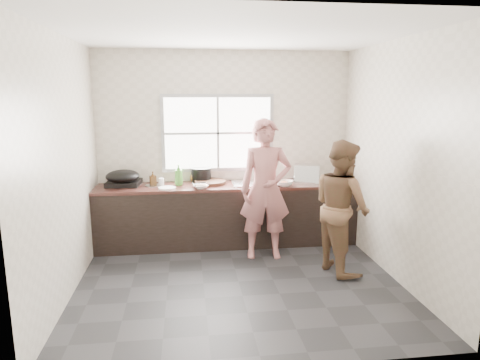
{
  "coord_description": "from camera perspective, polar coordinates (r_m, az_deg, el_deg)",
  "views": [
    {
      "loc": [
        -0.56,
        -4.51,
        2.11
      ],
      "look_at": [
        0.1,
        0.65,
        1.05
      ],
      "focal_mm": 32.0,
      "sensor_mm": 36.0,
      "label": 1
    }
  ],
  "objects": [
    {
      "name": "countertop",
      "position": [
        5.97,
        -1.73,
        -0.78
      ],
      "size": [
        3.6,
        0.64,
        0.04
      ],
      "primitive_type": "cube",
      "color": "#371B16",
      "rests_on": "cabinet"
    },
    {
      "name": "cabinet",
      "position": [
        6.07,
        -1.71,
        -4.75
      ],
      "size": [
        3.6,
        0.62,
        0.82
      ],
      "primitive_type": "cube",
      "color": "black",
      "rests_on": "floor"
    },
    {
      "name": "faucet",
      "position": [
        6.17,
        1.32,
        1.24
      ],
      "size": [
        0.02,
        0.02,
        0.3
      ],
      "primitive_type": "cylinder",
      "color": "silver",
      "rests_on": "countertop"
    },
    {
      "name": "bottle_green",
      "position": [
        5.94,
        -8.18,
        0.72
      ],
      "size": [
        0.15,
        0.15,
        0.3
      ],
      "primitive_type": "imported",
      "rotation": [
        0.0,
        0.0,
        -0.35
      ],
      "color": "#438E2E",
      "rests_on": "countertop"
    },
    {
      "name": "woman",
      "position": [
        5.49,
        3.42,
        -1.85
      ],
      "size": [
        0.64,
        0.45,
        1.68
      ],
      "primitive_type": "imported",
      "rotation": [
        0.0,
        0.0,
        -0.07
      ],
      "color": "#B36C6B",
      "rests_on": "floor"
    },
    {
      "name": "cleaver",
      "position": [
        5.83,
        -5.46,
        -0.48
      ],
      "size": [
        0.22,
        0.17,
        0.01
      ],
      "primitive_type": "cube",
      "rotation": [
        0.0,
        0.0,
        0.37
      ],
      "color": "#B9BBC0",
      "rests_on": "cutting_board"
    },
    {
      "name": "bowl_crabs",
      "position": [
        5.87,
        5.91,
        -0.53
      ],
      "size": [
        0.25,
        0.25,
        0.06
      ],
      "primitive_type": "imported",
      "rotation": [
        0.0,
        0.0,
        0.38
      ],
      "color": "silver",
      "rests_on": "countertop"
    },
    {
      "name": "black_pot",
      "position": [
        6.14,
        -5.2,
        0.69
      ],
      "size": [
        0.28,
        0.28,
        0.2
      ],
      "primitive_type": "cylinder",
      "rotation": [
        0.0,
        0.0,
        0.0
      ],
      "color": "black",
      "rests_on": "countertop"
    },
    {
      "name": "bowl_mince",
      "position": [
        5.73,
        -5.24,
        -0.89
      ],
      "size": [
        0.24,
        0.24,
        0.05
      ],
      "primitive_type": "imported",
      "rotation": [
        0.0,
        0.0,
        0.27
      ],
      "color": "white",
      "rests_on": "countertop"
    },
    {
      "name": "burner",
      "position": [
        6.13,
        -15.18,
        -0.34
      ],
      "size": [
        0.48,
        0.48,
        0.07
      ],
      "primitive_type": "cube",
      "rotation": [
        0.0,
        0.0,
        -0.1
      ],
      "color": "black",
      "rests_on": "countertop"
    },
    {
      "name": "wall_front",
      "position": [
        3.06,
        3.49,
        -2.91
      ],
      "size": [
        3.6,
        0.01,
        2.7
      ],
      "primitive_type": "cube",
      "color": "beige",
      "rests_on": "ground"
    },
    {
      "name": "wall_left",
      "position": [
        4.74,
        -22.41,
        1.42
      ],
      "size": [
        0.01,
        3.2,
        2.7
      ],
      "primitive_type": "cube",
      "color": "silver",
      "rests_on": "ground"
    },
    {
      "name": "sink",
      "position": [
        6.0,
        1.59,
        -0.46
      ],
      "size": [
        0.55,
        0.45,
        0.02
      ],
      "primitive_type": "cube",
      "color": "silver",
      "rests_on": "countertop"
    },
    {
      "name": "bowl_held",
      "position": [
        5.91,
        4.74,
        -0.43
      ],
      "size": [
        0.25,
        0.25,
        0.06
      ],
      "primitive_type": "imported",
      "rotation": [
        0.0,
        0.0,
        -0.28
      ],
      "color": "silver",
      "rests_on": "countertop"
    },
    {
      "name": "ceiling",
      "position": [
        4.59,
        -0.22,
        18.97
      ],
      "size": [
        3.6,
        3.2,
        0.01
      ],
      "primitive_type": "cube",
      "color": "silver",
      "rests_on": "wall_back"
    },
    {
      "name": "pot_lid_left",
      "position": [
        5.99,
        -11.45,
        -0.72
      ],
      "size": [
        0.28,
        0.28,
        0.01
      ],
      "primitive_type": "cylinder",
      "rotation": [
        0.0,
        0.0,
        0.35
      ],
      "color": "#BABBC1",
      "rests_on": "countertop"
    },
    {
      "name": "plate_food",
      "position": [
        5.78,
        -9.71,
        -1.04
      ],
      "size": [
        0.24,
        0.24,
        0.02
      ],
      "primitive_type": "cylinder",
      "rotation": [
        0.0,
        0.0,
        0.04
      ],
      "color": "white",
      "rests_on": "countertop"
    },
    {
      "name": "wall_right",
      "position": [
        5.15,
        20.16,
        2.32
      ],
      "size": [
        0.01,
        3.2,
        2.7
      ],
      "primitive_type": "cube",
      "color": "beige",
      "rests_on": "ground"
    },
    {
      "name": "glass_jar",
      "position": [
        5.97,
        -10.45,
        -0.26
      ],
      "size": [
        0.09,
        0.09,
        0.1
      ],
      "primitive_type": "cylinder",
      "rotation": [
        0.0,
        0.0,
        0.32
      ],
      "color": "white",
      "rests_on": "countertop"
    },
    {
      "name": "pot_lid_right",
      "position": [
        6.2,
        -13.91,
        -0.4
      ],
      "size": [
        0.29,
        0.29,
        0.01
      ],
      "primitive_type": "cylinder",
      "rotation": [
        0.0,
        0.0,
        -0.21
      ],
      "color": "silver",
      "rests_on": "countertop"
    },
    {
      "name": "cutting_board",
      "position": [
        6.02,
        -3.98,
        -0.29
      ],
      "size": [
        0.52,
        0.52,
        0.04
      ],
      "primitive_type": "cylinder",
      "rotation": [
        0.0,
        0.0,
        0.23
      ],
      "color": "#341F14",
      "rests_on": "countertop"
    },
    {
      "name": "wall_back",
      "position": [
        6.19,
        -2.04,
        4.45
      ],
      "size": [
        3.6,
        0.01,
        2.7
      ],
      "primitive_type": "cube",
      "color": "beige",
      "rests_on": "ground"
    },
    {
      "name": "wok",
      "position": [
        6.0,
        -15.37,
        0.49
      ],
      "size": [
        0.51,
        0.51,
        0.17
      ],
      "primitive_type": "ellipsoid",
      "rotation": [
        0.0,
        0.0,
        0.13
      ],
      "color": "black",
      "rests_on": "burner"
    },
    {
      "name": "bottle_brown_tall",
      "position": [
        6.02,
        -11.53,
        0.13
      ],
      "size": [
        0.1,
        0.1,
        0.17
      ],
      "primitive_type": "imported",
      "rotation": [
        0.0,
        0.0,
        0.29
      ],
      "color": "#432A10",
      "rests_on": "countertop"
    },
    {
      "name": "dish_rack",
      "position": [
        6.1,
        8.9,
        0.82
      ],
      "size": [
        0.41,
        0.35,
        0.26
      ],
      "primitive_type": "cube",
      "rotation": [
        0.0,
        0.0,
        -0.32
      ],
      "color": "silver",
      "rests_on": "countertop"
    },
    {
      "name": "window_glazing",
      "position": [
        6.12,
        -2.96,
        6.25
      ],
      "size": [
        1.5,
        0.01,
        1.0
      ],
      "primitive_type": "cube",
      "color": "white",
      "rests_on": "window_frame"
    },
    {
      "name": "person_side",
      "position": [
        5.21,
        13.39,
        -3.45
      ],
      "size": [
        0.76,
        0.89,
        1.59
      ],
      "primitive_type": "imported",
      "rotation": [
        0.0,
        0.0,
        1.81
      ],
      "color": "brown",
      "rests_on": "floor"
    },
    {
      "name": "bottle_brown_short",
      "position": [
        6.15,
        -6.06,
        0.49
      ],
      "size": [
        0.14,
        0.14,
        0.16
      ],
      "primitive_type": "imported",
      "rotation": [
        0.0,
        0.0,
        -0.1
      ],
      "color": "#422E10",
      "rests_on": "countertop"
    },
    {
      "name": "floor",
      "position": [
        5.01,
        -0.2,
        -13.43
      ],
      "size": [
        3.6,
        3.2,
        0.01
      ],
      "primitive_type": "cube",
      "color": "#252528",
      "rests_on": "ground"
    },
    {
      "name": "window_frame",
      "position": [
        6.14,
        -2.98,
        6.27
      ],
      "size": [
        1.6,
        0.05,
        1.1
      ],
      "primitive_type": "cube",
      "color": "#9EA0A5",
      "rests_on": "wall_back"
    }
  ]
}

